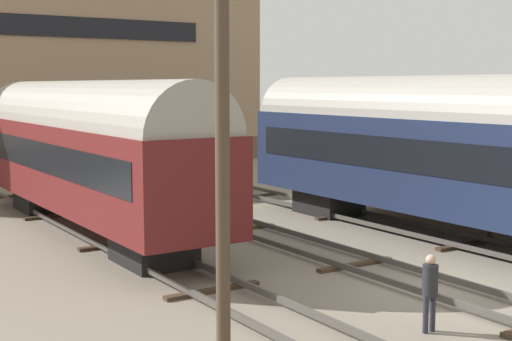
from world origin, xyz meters
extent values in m
plane|color=slate|center=(0.00, 0.00, 0.00)|extent=(200.00, 200.00, 0.00)
cube|color=#4C4742|center=(-5.32, 0.00, 0.18)|extent=(0.08, 60.00, 0.16)
cube|color=#4C4742|center=(-3.89, 0.00, 0.18)|extent=(0.08, 60.00, 0.16)
cube|color=#3D2D1E|center=(-4.60, 3.00, 0.05)|extent=(2.60, 0.24, 0.10)
cube|color=#3D2D1E|center=(-4.60, 9.00, 0.05)|extent=(2.60, 0.24, 0.10)
cube|color=#3D2D1E|center=(-4.60, 15.00, 0.05)|extent=(2.60, 0.24, 0.10)
cube|color=#3D2D1E|center=(-4.60, 21.00, 0.05)|extent=(2.60, 0.24, 0.10)
cube|color=#4C4742|center=(-0.72, 0.00, 0.18)|extent=(0.08, 60.00, 0.16)
cube|color=#4C4742|center=(0.72, 0.00, 0.18)|extent=(0.08, 60.00, 0.16)
cube|color=#3D2D1E|center=(0.00, 3.00, 0.05)|extent=(2.60, 0.24, 0.10)
cube|color=#3D2D1E|center=(0.00, 9.00, 0.05)|extent=(2.60, 0.24, 0.10)
cube|color=#3D2D1E|center=(0.00, 15.00, 0.05)|extent=(2.60, 0.24, 0.10)
cube|color=#3D2D1E|center=(0.00, 21.00, 0.05)|extent=(2.60, 0.24, 0.10)
cube|color=#3D2D1E|center=(0.00, 27.00, 0.05)|extent=(2.60, 0.24, 0.10)
cube|color=#3D2D1E|center=(4.60, 3.00, 0.05)|extent=(2.60, 0.24, 0.10)
cube|color=#3D2D1E|center=(4.60, 9.00, 0.05)|extent=(2.60, 0.24, 0.10)
cube|color=#3D2D1E|center=(4.60, 15.00, 0.05)|extent=(2.60, 0.24, 0.10)
cube|color=#3D2D1E|center=(4.60, 21.00, 0.05)|extent=(2.60, 0.24, 0.10)
cube|color=#3D2D1E|center=(4.60, 27.00, 0.05)|extent=(2.60, 0.24, 0.10)
cube|color=black|center=(-4.60, 16.94, 0.50)|extent=(1.80, 2.40, 1.00)
cube|color=black|center=(-4.60, 6.40, 0.50)|extent=(1.80, 2.40, 1.00)
cube|color=#5B1919|center=(-4.60, 11.67, 2.37)|extent=(3.09, 16.21, 2.74)
cube|color=black|center=(-4.60, 11.67, 2.70)|extent=(3.13, 14.91, 0.99)
cylinder|color=gray|center=(-4.60, 11.67, 3.74)|extent=(2.93, 15.89, 2.93)
cube|color=black|center=(4.60, 9.90, 0.50)|extent=(1.80, 2.40, 1.00)
cube|color=#192342|center=(4.60, 4.54, 2.49)|extent=(2.92, 16.51, 2.99)
cube|color=black|center=(4.60, 4.54, 2.85)|extent=(2.96, 15.19, 1.08)
cylinder|color=gray|center=(4.60, 4.54, 3.99)|extent=(2.78, 16.18, 2.78)
cylinder|color=brown|center=(6.07, 10.18, 0.49)|extent=(0.20, 0.20, 0.97)
cylinder|color=brown|center=(8.84, 10.18, 0.49)|extent=(0.20, 0.20, 0.97)
cylinder|color=brown|center=(6.07, 3.26, 0.49)|extent=(0.20, 0.20, 0.97)
cube|color=brown|center=(7.12, 5.16, 1.50)|extent=(1.40, 0.40, 0.06)
cube|color=brown|center=(7.12, 5.33, 1.76)|extent=(1.40, 0.06, 0.45)
cube|color=black|center=(6.52, 5.16, 1.27)|extent=(0.06, 0.40, 0.40)
cube|color=black|center=(7.71, 5.16, 1.27)|extent=(0.06, 0.40, 0.40)
cylinder|color=#282833|center=(-2.38, -1.89, 0.39)|extent=(0.12, 0.12, 0.78)
cylinder|color=#282833|center=(-2.18, -1.89, 0.39)|extent=(0.12, 0.12, 0.78)
cylinder|color=#232328|center=(-2.28, -1.89, 1.10)|extent=(0.32, 0.32, 0.65)
sphere|color=tan|center=(-2.28, -1.89, 1.53)|extent=(0.21, 0.21, 0.21)
cylinder|color=#473828|center=(-7.14, -1.82, 4.97)|extent=(0.24, 0.24, 9.94)
cube|color=black|center=(-2.44, 29.49, 8.43)|extent=(23.48, 0.10, 1.20)
camera|label=1|loc=(-13.00, -11.80, 5.06)|focal=50.00mm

